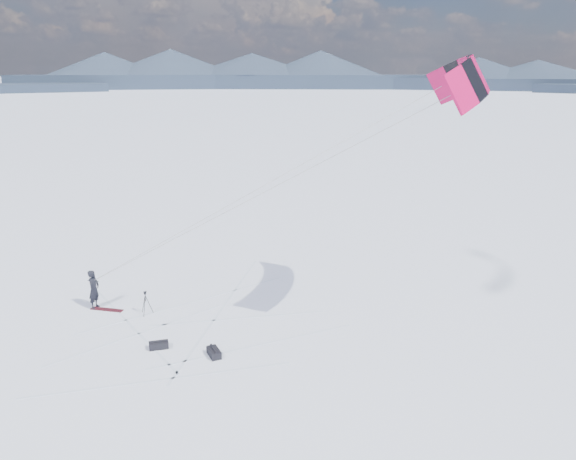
% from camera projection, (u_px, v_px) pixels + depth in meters
% --- Properties ---
extents(ground, '(1800.00, 1800.00, 0.00)m').
position_uv_depth(ground, '(123.00, 332.00, 24.33)').
color(ground, white).
extents(horizon_hills, '(704.47, 706.88, 9.56)m').
position_uv_depth(horizon_hills, '(115.00, 242.00, 23.22)').
color(horizon_hills, black).
rests_on(horizon_hills, ground).
extents(snow_tracks, '(17.62, 10.25, 0.01)m').
position_uv_depth(snow_tracks, '(130.00, 332.00, 24.28)').
color(snow_tracks, silver).
rests_on(snow_tracks, ground).
extents(snowkiter, '(0.46, 0.69, 1.89)m').
position_uv_depth(snowkiter, '(96.00, 308.00, 26.80)').
color(snowkiter, black).
rests_on(snowkiter, ground).
extents(snowboard, '(1.61, 0.36, 0.04)m').
position_uv_depth(snowboard, '(107.00, 310.00, 26.55)').
color(snowboard, maroon).
rests_on(snowboard, ground).
extents(tripod, '(0.59, 0.52, 1.13)m').
position_uv_depth(tripod, '(145.00, 299.00, 25.92)').
color(tripod, black).
rests_on(tripod, ground).
extents(gear_bag_a, '(0.86, 0.67, 0.35)m').
position_uv_depth(gear_bag_a, '(159.00, 345.00, 22.84)').
color(gear_bag_a, black).
rests_on(gear_bag_a, ground).
extents(gear_bag_b, '(0.78, 0.88, 0.37)m').
position_uv_depth(gear_bag_b, '(214.00, 352.00, 22.23)').
color(gear_bag_b, black).
rests_on(gear_bag_b, ground).
extents(power_kite, '(17.33, 6.57, 10.15)m').
position_uv_depth(power_kite, '(463.00, 81.00, 21.51)').
color(power_kite, '#AE0841').
rests_on(power_kite, ground).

